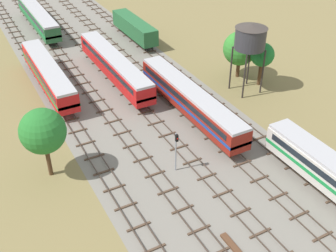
{
  "coord_description": "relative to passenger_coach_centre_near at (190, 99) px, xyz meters",
  "views": [
    {
      "loc": [
        -19.85,
        -2.5,
        29.11
      ],
      "look_at": [
        0.0,
        34.26,
        1.5
      ],
      "focal_mm": 44.29,
      "sensor_mm": 36.0,
      "label": 1
    }
  ],
  "objects": [
    {
      "name": "passenger_coach_left_farther",
      "position": [
        -9.45,
        41.54,
        0.0
      ],
      "size": [
        2.96,
        22.0,
        3.8
      ],
      "color": "#286638",
      "rests_on": "ground"
    },
    {
      "name": "ballast_bed",
      "position": [
        -4.73,
        18.97,
        -2.61
      ],
      "size": [
        22.91,
        176.0,
        0.01
      ],
      "primitive_type": "cube",
      "color": "gray",
      "rests_on": "ground"
    },
    {
      "name": "track_left",
      "position": [
        -9.45,
        19.97,
        -2.48
      ],
      "size": [
        2.4,
        126.0,
        0.29
      ],
      "color": "#47382D",
      "rests_on": "ground"
    },
    {
      "name": "lineside_tree_3",
      "position": [
        12.55,
        6.48,
        2.01
      ],
      "size": [
        5.12,
        5.12,
        7.2
      ],
      "color": "#4C331E",
      "rests_on": "ground"
    },
    {
      "name": "track_centre",
      "position": [
        -0.0,
        19.97,
        -2.48
      ],
      "size": [
        2.4,
        126.0,
        0.29
      ],
      "color": "#47382D",
      "rests_on": "ground"
    },
    {
      "name": "passenger_coach_centre_near",
      "position": [
        0.0,
        0.0,
        0.0
      ],
      "size": [
        2.96,
        22.0,
        3.8
      ],
      "color": "maroon",
      "rests_on": "ground"
    },
    {
      "name": "signal_post_nearest",
      "position": [
        -7.09,
        -8.95,
        0.53
      ],
      "size": [
        0.28,
        0.47,
        4.91
      ],
      "color": "gray",
      "rests_on": "ground"
    },
    {
      "name": "ground_plane",
      "position": [
        -4.73,
        18.97,
        -2.61
      ],
      "size": [
        480.0,
        480.0,
        0.0
      ],
      "primitive_type": "plane",
      "color": "olive"
    },
    {
      "name": "freight_boxcar_centre_right_far",
      "position": [
        4.73,
        27.68,
        -0.16
      ],
      "size": [
        2.87,
        14.0,
        3.6
      ],
      "color": "#286638",
      "rests_on": "ground"
    },
    {
      "name": "diesel_railcar_far_left_midfar",
      "position": [
        -14.18,
        16.06,
        -0.02
      ],
      "size": [
        2.96,
        20.5,
        3.8
      ],
      "color": "red",
      "rests_on": "ground"
    },
    {
      "name": "lineside_tree_1",
      "position": [
        -19.29,
        -3.09,
        2.99
      ],
      "size": [
        4.78,
        4.78,
        8.02
      ],
      "color": "#4C331E",
      "rests_on": "ground"
    },
    {
      "name": "water_tower",
      "position": [
        10.71,
        2.23,
        5.59
      ],
      "size": [
        4.47,
        4.47,
        10.04
      ],
      "color": "#2D2826",
      "rests_on": "ground"
    },
    {
      "name": "passenger_coach_centre_left_mid",
      "position": [
        -4.73,
        14.11,
        0.0
      ],
      "size": [
        2.96,
        22.0,
        3.8
      ],
      "color": "red",
      "rests_on": "ground"
    },
    {
      "name": "track_centre_left",
      "position": [
        -4.73,
        19.97,
        -2.48
      ],
      "size": [
        2.4,
        126.0,
        0.29
      ],
      "color": "#47382D",
      "rests_on": "ground"
    },
    {
      "name": "track_far_left",
      "position": [
        -14.18,
        19.97,
        -2.48
      ],
      "size": [
        2.4,
        126.0,
        0.29
      ],
      "color": "#47382D",
      "rests_on": "ground"
    },
    {
      "name": "lineside_tree_0",
      "position": [
        13.75,
        2.77,
        2.12
      ],
      "size": [
        3.47,
        3.47,
        6.54
      ],
      "color": "#4C331E",
      "rests_on": "ground"
    },
    {
      "name": "track_centre_right",
      "position": [
        4.73,
        19.97,
        -2.48
      ],
      "size": [
        2.4,
        126.0,
        0.29
      ],
      "color": "#47382D",
      "rests_on": "ground"
    }
  ]
}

